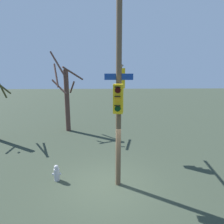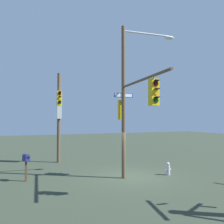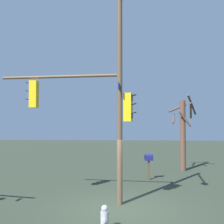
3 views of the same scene
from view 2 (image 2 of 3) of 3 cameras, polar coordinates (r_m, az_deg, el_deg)
The scene contains 5 objects.
ground_plane at distance 13.66m, azimuth 4.29°, elevation -15.43°, with size 80.00×80.00×0.00m, color #323B2D.
main_signal_pole_assembly at distance 12.48m, azimuth 4.88°, elevation 4.53°, with size 3.83×5.56×8.44m.
secondary_pole_assembly at distance 18.10m, azimuth -12.75°, elevation -0.29°, with size 0.39×0.80×6.75m.
fire_hydrant at distance 14.39m, azimuth 13.44°, elevation -13.29°, with size 0.38×0.24×0.73m.
mailbox at distance 13.28m, azimuth -20.13°, elevation -10.84°, with size 0.37×0.49×1.41m.
Camera 2 is at (6.30, 11.70, 3.19)m, focal length 37.67 mm.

